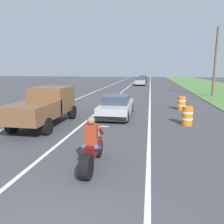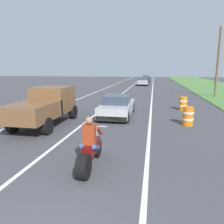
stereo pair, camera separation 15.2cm
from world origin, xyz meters
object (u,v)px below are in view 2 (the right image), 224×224
(motorcycle_with_rider, at_px, (90,150))
(distant_car_further_ahead, at_px, (146,79))
(sports_car_silver, at_px, (117,107))
(construction_barrel_mid, at_px, (183,103))
(distant_car_far_ahead, at_px, (143,81))
(construction_barrel_nearest, at_px, (188,116))
(pickup_truck_left_lane_brown, at_px, (45,105))

(motorcycle_with_rider, xyz_separation_m, distant_car_further_ahead, (0.03, 44.71, 0.18))
(motorcycle_with_rider, bearing_deg, sports_car_silver, 93.10)
(construction_barrel_mid, xyz_separation_m, distant_car_far_ahead, (-4.03, 23.81, 0.27))
(construction_barrel_nearest, bearing_deg, distant_car_far_ahead, 97.54)
(motorcycle_with_rider, relative_size, distant_car_far_ahead, 0.55)
(distant_car_far_ahead, bearing_deg, distant_car_further_ahead, 89.42)
(sports_car_silver, xyz_separation_m, construction_barrel_mid, (4.36, 2.93, -0.13))
(construction_barrel_mid, distance_m, distant_car_far_ahead, 24.15)
(construction_barrel_nearest, relative_size, construction_barrel_mid, 1.00)
(sports_car_silver, distance_m, distant_car_far_ahead, 26.74)
(pickup_truck_left_lane_brown, distance_m, construction_barrel_nearest, 7.61)
(distant_car_further_ahead, bearing_deg, distant_car_far_ahead, -90.58)
(sports_car_silver, distance_m, distant_car_further_ahead, 37.24)
(motorcycle_with_rider, relative_size, sports_car_silver, 0.51)
(construction_barrel_nearest, bearing_deg, construction_barrel_mid, 86.23)
(pickup_truck_left_lane_brown, xyz_separation_m, construction_barrel_mid, (7.76, 5.77, -0.60))
(construction_barrel_mid, xyz_separation_m, distant_car_further_ahead, (-3.92, 34.31, 0.27))
(distant_car_far_ahead, bearing_deg, construction_barrel_mid, -80.39)
(distant_car_far_ahead, bearing_deg, motorcycle_with_rider, -89.87)
(pickup_truck_left_lane_brown, bearing_deg, distant_car_further_ahead, 84.53)
(motorcycle_with_rider, bearing_deg, distant_car_far_ahead, 90.13)
(sports_car_silver, bearing_deg, construction_barrel_mid, 33.91)
(construction_barrel_mid, height_order, distant_car_further_ahead, distant_car_further_ahead)
(pickup_truck_left_lane_brown, height_order, distant_car_far_ahead, pickup_truck_left_lane_brown)
(motorcycle_with_rider, bearing_deg, construction_barrel_nearest, 58.51)
(pickup_truck_left_lane_brown, bearing_deg, distant_car_far_ahead, 82.81)
(sports_car_silver, xyz_separation_m, pickup_truck_left_lane_brown, (-3.40, -2.84, 0.48))
(motorcycle_with_rider, bearing_deg, pickup_truck_left_lane_brown, 129.42)
(distant_car_further_ahead, bearing_deg, construction_barrel_mid, -83.48)
(sports_car_silver, relative_size, distant_car_far_ahead, 1.08)
(sports_car_silver, height_order, pickup_truck_left_lane_brown, pickup_truck_left_lane_brown)
(pickup_truck_left_lane_brown, height_order, construction_barrel_nearest, pickup_truck_left_lane_brown)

